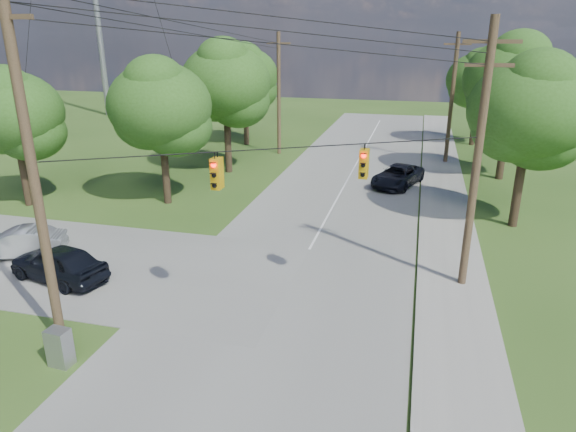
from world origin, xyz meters
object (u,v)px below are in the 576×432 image
(car_main_north, at_px, (398,176))
(control_cabinet, at_px, (60,347))
(pole_ne, at_px, (478,156))
(pole_north_w, at_px, (279,93))
(car_cross_dark, at_px, (59,263))
(car_cross_silver, at_px, (18,243))
(pole_north_e, at_px, (452,98))
(pole_sw, at_px, (31,162))

(car_main_north, xyz_separation_m, control_cabinet, (-9.14, -23.09, -0.09))
(pole_ne, bearing_deg, pole_north_w, 122.29)
(car_cross_dark, relative_size, car_cross_silver, 1.09)
(car_main_north, distance_m, control_cabinet, 24.83)
(pole_ne, relative_size, pole_north_e, 1.05)
(car_cross_silver, height_order, car_main_north, car_main_north)
(car_cross_dark, bearing_deg, pole_north_e, 161.01)
(pole_ne, bearing_deg, control_cabinet, -144.86)
(pole_sw, relative_size, pole_ne, 1.14)
(pole_ne, bearing_deg, car_cross_dark, -167.06)
(car_cross_silver, distance_m, car_main_north, 23.21)
(control_cabinet, bearing_deg, car_cross_dark, 131.77)
(pole_sw, xyz_separation_m, pole_north_w, (-0.40, 29.60, -1.10))
(pole_north_e, bearing_deg, pole_sw, -114.52)
(control_cabinet, bearing_deg, pole_sw, 132.42)
(car_cross_dark, distance_m, car_cross_silver, 3.80)
(pole_ne, distance_m, car_cross_dark, 17.47)
(pole_north_e, bearing_deg, pole_north_w, 180.00)
(pole_north_e, bearing_deg, car_cross_dark, -122.48)
(pole_sw, xyz_separation_m, car_cross_dark, (-2.90, 3.83, -5.43))
(car_cross_dark, xyz_separation_m, car_cross_silver, (-3.42, 1.64, -0.09))
(pole_ne, xyz_separation_m, car_cross_silver, (-19.83, -2.13, -4.75))
(car_cross_dark, bearing_deg, car_cross_silver, -102.03)
(pole_sw, height_order, car_cross_dark, pole_sw)
(pole_north_e, height_order, car_cross_dark, pole_north_e)
(car_main_north, bearing_deg, pole_north_e, 85.08)
(pole_ne, bearing_deg, pole_sw, -150.62)
(pole_north_e, xyz_separation_m, pole_north_w, (-13.90, 0.00, 0.00))
(car_cross_silver, bearing_deg, pole_north_e, 116.24)
(pole_ne, distance_m, car_cross_silver, 20.50)
(pole_north_w, xyz_separation_m, car_cross_silver, (-5.93, -24.13, -4.42))
(pole_north_e, height_order, pole_north_w, same)
(pole_ne, bearing_deg, car_cross_silver, -173.86)
(pole_sw, bearing_deg, car_cross_dark, 127.16)
(pole_north_e, distance_m, car_cross_silver, 31.55)
(pole_sw, distance_m, car_cross_silver, 10.02)
(pole_north_w, bearing_deg, car_cross_dark, -95.55)
(pole_sw, bearing_deg, pole_north_e, 65.48)
(pole_north_w, xyz_separation_m, control_cabinet, (1.36, -30.83, -4.50))
(car_cross_silver, bearing_deg, pole_sw, 24.83)
(pole_north_w, bearing_deg, control_cabinet, -87.48)
(pole_north_w, height_order, car_cross_silver, pole_north_w)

